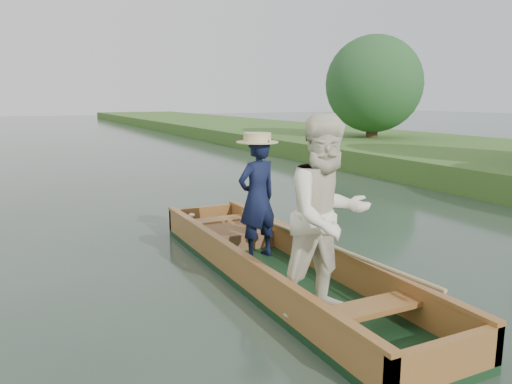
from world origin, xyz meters
name	(u,v)px	position (x,y,z in m)	size (l,w,h in m)	color
ground	(279,281)	(0.00, 0.00, 0.00)	(120.00, 120.00, 0.00)	#283D30
trees_far	(84,81)	(-0.81, 8.81, 2.50)	(23.09, 18.11, 4.49)	#47331E
punt	(291,232)	(-0.04, -0.31, 0.67)	(1.13, 5.00, 1.95)	#133219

